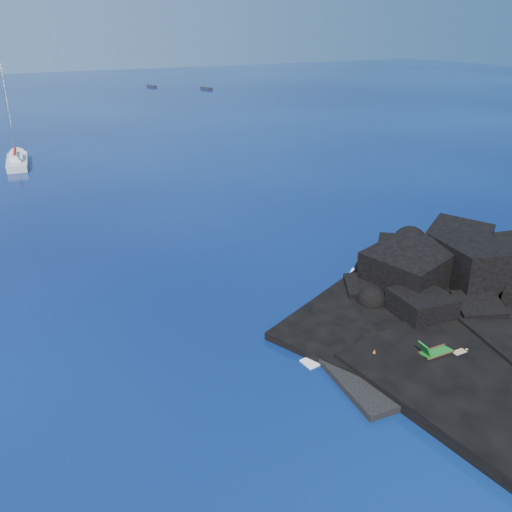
{
  "coord_description": "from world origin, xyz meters",
  "views": [
    {
      "loc": [
        -12.42,
        -14.19,
        15.63
      ],
      "look_at": [
        1.92,
        11.74,
        2.0
      ],
      "focal_mm": 35.0,
      "sensor_mm": 36.0,
      "label": 1
    }
  ],
  "objects": [
    {
      "name": "ground",
      "position": [
        0.0,
        0.0,
        0.0
      ],
      "size": [
        400.0,
        400.0,
        0.0
      ],
      "primitive_type": "plane",
      "color": "#030534",
      "rests_on": "ground"
    },
    {
      "name": "headland",
      "position": [
        13.0,
        3.0,
        0.0
      ],
      "size": [
        24.0,
        24.0,
        3.6
      ],
      "primitive_type": null,
      "color": "black",
      "rests_on": "ground"
    },
    {
      "name": "beach",
      "position": [
        4.5,
        0.5,
        0.0
      ],
      "size": [
        9.08,
        6.86,
        0.7
      ],
      "primitive_type": "cube",
      "rotation": [
        0.0,
        0.0,
        -0.1
      ],
      "color": "black",
      "rests_on": "ground"
    },
    {
      "name": "surf_foam",
      "position": [
        5.0,
        5.0,
        0.0
      ],
      "size": [
        10.0,
        8.0,
        0.06
      ],
      "primitive_type": null,
      "color": "white",
      "rests_on": "ground"
    },
    {
      "name": "sailboat",
      "position": [
        -8.79,
        53.71,
        0.0
      ],
      "size": [
        3.55,
        11.5,
        11.86
      ],
      "primitive_type": null,
      "rotation": [
        0.0,
        0.0,
        -0.11
      ],
      "color": "silver",
      "rests_on": "ground"
    },
    {
      "name": "deck_chair",
      "position": [
        5.61,
        -0.38,
        0.97
      ],
      "size": [
        1.87,
        0.92,
        1.25
      ],
      "primitive_type": null,
      "rotation": [
        0.0,
        0.0,
        -0.07
      ],
      "color": "#176A20",
      "rests_on": "beach"
    },
    {
      "name": "towel",
      "position": [
        6.77,
        -0.85,
        0.37
      ],
      "size": [
        1.78,
        0.91,
        0.05
      ],
      "primitive_type": "cube",
      "rotation": [
        0.0,
        0.0,
        -0.05
      ],
      "color": "white",
      "rests_on": "beach"
    },
    {
      "name": "sunbather",
      "position": [
        6.77,
        -0.85,
        0.53
      ],
      "size": [
        1.67,
        0.58,
        0.27
      ],
      "primitive_type": null,
      "rotation": [
        0.0,
        0.0,
        -0.05
      ],
      "color": "tan",
      "rests_on": "towel"
    },
    {
      "name": "marker_cone",
      "position": [
        2.91,
        1.17,
        0.59
      ],
      "size": [
        0.34,
        0.34,
        0.49
      ],
      "primitive_type": "cone",
      "rotation": [
        0.0,
        0.0,
        0.05
      ],
      "color": "#FF580D",
      "rests_on": "beach"
    },
    {
      "name": "distant_boat_a",
      "position": [
        33.98,
        131.43,
        0.0
      ],
      "size": [
        1.95,
        4.13,
        0.53
      ],
      "primitive_type": "cube",
      "rotation": [
        0.0,
        0.0,
        0.19
      ],
      "color": "#232227",
      "rests_on": "ground"
    },
    {
      "name": "distant_boat_b",
      "position": [
        45.31,
        118.46,
        0.0
      ],
      "size": [
        2.09,
        4.43,
        0.57
      ],
      "primitive_type": "cube",
      "rotation": [
        0.0,
        0.0,
        0.19
      ],
      "color": "black",
      "rests_on": "ground"
    }
  ]
}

